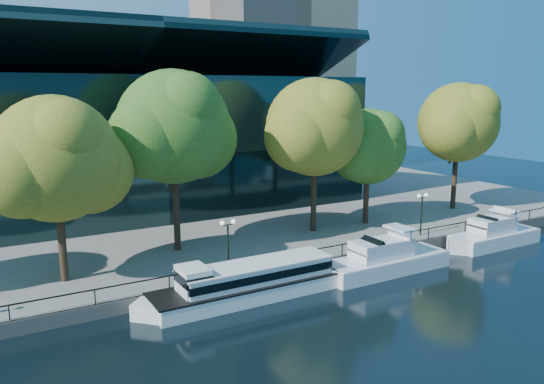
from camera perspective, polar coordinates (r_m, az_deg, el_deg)
ground at (r=39.92m, az=4.61°, el=-10.53°), size 160.00×160.00×0.00m
promenade at (r=71.50m, az=-12.23°, el=-0.62°), size 90.00×67.08×1.00m
railing at (r=41.81m, az=2.10°, el=-6.67°), size 88.20×0.08×0.99m
convention_building at (r=64.83m, az=-14.62°, el=5.26°), size 50.00×24.57×21.43m
tour_boat at (r=38.02m, az=-2.87°, el=-9.57°), size 15.83×3.53×3.00m
cruiser_near at (r=43.95m, az=11.71°, el=-7.13°), size 12.41×3.20×3.60m
cruiser_far at (r=54.27m, az=22.56°, el=-4.26°), size 10.84×3.00×3.54m
tree_1 at (r=39.69m, az=-21.97°, el=3.07°), size 11.03×9.04×13.30m
tree_2 at (r=44.79m, az=-10.27°, el=6.64°), size 11.82×9.69×15.28m
tree_3 at (r=50.56m, az=4.84°, el=6.73°), size 11.59×9.50×14.72m
tree_4 at (r=54.47m, az=10.44°, el=4.66°), size 9.52×7.81×11.74m
tree_5 at (r=63.84m, az=19.54°, el=6.89°), size 11.17×9.16×14.38m
lamp_1 at (r=40.02m, az=-4.77°, el=-4.46°), size 1.26×0.36×4.03m
lamp_2 at (r=51.69m, az=15.83°, el=-1.30°), size 1.26×0.36×4.03m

